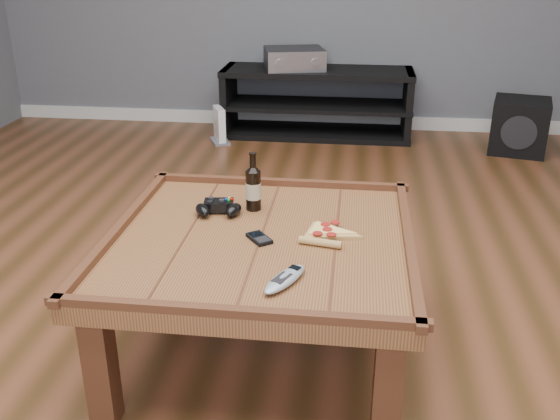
# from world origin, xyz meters

# --- Properties ---
(ground) EXTENTS (6.00, 6.00, 0.00)m
(ground) POSITION_xyz_m (0.00, 0.00, 0.00)
(ground) COLOR #412812
(ground) RESTS_ON ground
(baseboard) EXTENTS (5.00, 0.02, 0.10)m
(baseboard) POSITION_xyz_m (0.00, 2.99, 0.05)
(baseboard) COLOR silver
(baseboard) RESTS_ON ground
(coffee_table) EXTENTS (1.03, 1.03, 0.48)m
(coffee_table) POSITION_xyz_m (0.00, 0.00, 0.39)
(coffee_table) COLOR #592E19
(coffee_table) RESTS_ON ground
(media_console) EXTENTS (1.40, 0.45, 0.50)m
(media_console) POSITION_xyz_m (0.00, 2.75, 0.25)
(media_console) COLOR black
(media_console) RESTS_ON ground
(beer_bottle) EXTENTS (0.06, 0.06, 0.22)m
(beer_bottle) POSITION_xyz_m (-0.06, 0.23, 0.54)
(beer_bottle) COLOR black
(beer_bottle) RESTS_ON coffee_table
(game_controller) EXTENTS (0.19, 0.14, 0.05)m
(game_controller) POSITION_xyz_m (-0.18, 0.17, 0.47)
(game_controller) COLOR black
(game_controller) RESTS_ON coffee_table
(pizza_slice) EXTENTS (0.20, 0.28, 0.03)m
(pizza_slice) POSITION_xyz_m (0.22, 0.03, 0.46)
(pizza_slice) COLOR tan
(pizza_slice) RESTS_ON coffee_table
(smartphone) EXTENTS (0.10, 0.11, 0.01)m
(smartphone) POSITION_xyz_m (-0.00, -0.03, 0.46)
(smartphone) COLOR black
(smartphone) RESTS_ON coffee_table
(remote_control) EXTENTS (0.14, 0.20, 0.03)m
(remote_control) POSITION_xyz_m (0.12, -0.30, 0.46)
(remote_control) COLOR gray
(remote_control) RESTS_ON coffee_table
(av_receiver) EXTENTS (0.49, 0.44, 0.15)m
(av_receiver) POSITION_xyz_m (-0.17, 2.74, 0.57)
(av_receiver) COLOR black
(av_receiver) RESTS_ON media_console
(subwoofer) EXTENTS (0.44, 0.44, 0.37)m
(subwoofer) POSITION_xyz_m (1.43, 2.52, 0.18)
(subwoofer) COLOR black
(subwoofer) RESTS_ON ground
(game_console) EXTENTS (0.19, 0.24, 0.26)m
(game_console) POSITION_xyz_m (-0.69, 2.47, 0.12)
(game_console) COLOR slate
(game_console) RESTS_ON ground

